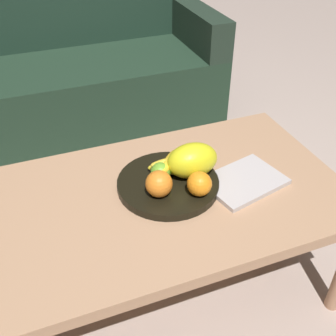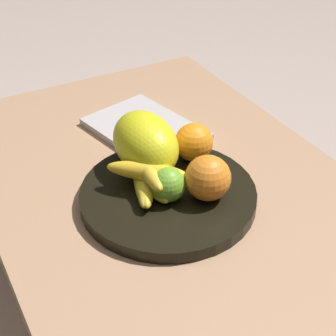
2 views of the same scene
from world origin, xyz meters
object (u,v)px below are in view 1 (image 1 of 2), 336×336
at_px(couch, 69,73).
at_px(magazine, 244,181).
at_px(melon_large_front, 192,160).
at_px(apple_front, 160,172).
at_px(coffee_table, 161,206).
at_px(orange_left, 199,184).
at_px(banana_bunch, 171,166).
at_px(fruit_bowl, 168,184).
at_px(orange_front, 159,184).

height_order(couch, magazine, couch).
height_order(couch, melon_large_front, couch).
xyz_separation_m(couch, magazine, (0.33, -1.43, 0.16)).
height_order(couch, apple_front, couch).
xyz_separation_m(coffee_table, orange_left, (0.10, -0.07, 0.11)).
xyz_separation_m(apple_front, magazine, (0.26, -0.08, -0.05)).
distance_m(melon_large_front, apple_front, 0.11).
height_order(coffee_table, couch, couch).
bearing_deg(banana_bunch, couch, 95.22).
bearing_deg(couch, orange_left, -83.62).
distance_m(coffee_table, magazine, 0.28).
distance_m(couch, magazine, 1.48).
height_order(fruit_bowl, orange_left, orange_left).
bearing_deg(coffee_table, banana_bunch, 45.31).
height_order(orange_front, apple_front, orange_front).
xyz_separation_m(melon_large_front, magazine, (0.15, -0.07, -0.07)).
relative_size(coffee_table, magazine, 4.70).
relative_size(banana_bunch, magazine, 0.63).
bearing_deg(coffee_table, melon_large_front, 14.59).
bearing_deg(magazine, couch, 89.89).
relative_size(fruit_bowl, melon_large_front, 1.97).
relative_size(couch, orange_left, 22.35).
relative_size(coffee_table, fruit_bowl, 3.61).
bearing_deg(melon_large_front, couch, 97.58).
bearing_deg(magazine, fruit_bowl, 149.99).
bearing_deg(magazine, orange_front, 163.14).
relative_size(coffee_table, banana_bunch, 7.44).
xyz_separation_m(melon_large_front, orange_left, (-0.02, -0.10, -0.02)).
bearing_deg(fruit_bowl, orange_front, -132.95).
height_order(orange_left, apple_front, orange_left).
relative_size(coffee_table, orange_front, 14.23).
distance_m(fruit_bowl, banana_bunch, 0.06).
bearing_deg(banana_bunch, coffee_table, -134.69).
height_order(orange_left, magazine, orange_left).
height_order(apple_front, magazine, apple_front).
bearing_deg(coffee_table, magazine, -8.98).
xyz_separation_m(coffee_table, couch, (-0.06, 1.39, -0.11)).
bearing_deg(apple_front, coffee_table, -110.35).
distance_m(couch, orange_left, 1.48).
bearing_deg(orange_front, melon_large_front, 22.81).
bearing_deg(banana_bunch, orange_left, -71.82).
bearing_deg(melon_large_front, magazine, -25.86).
xyz_separation_m(fruit_bowl, melon_large_front, (0.08, 0.00, 0.07)).
distance_m(couch, apple_front, 1.36).
bearing_deg(couch, coffee_table, -87.46).
bearing_deg(couch, melon_large_front, -82.42).
height_order(apple_front, banana_bunch, apple_front).
bearing_deg(banana_bunch, melon_large_front, -26.44).
bearing_deg(orange_left, apple_front, 129.56).
relative_size(melon_large_front, magazine, 0.66).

